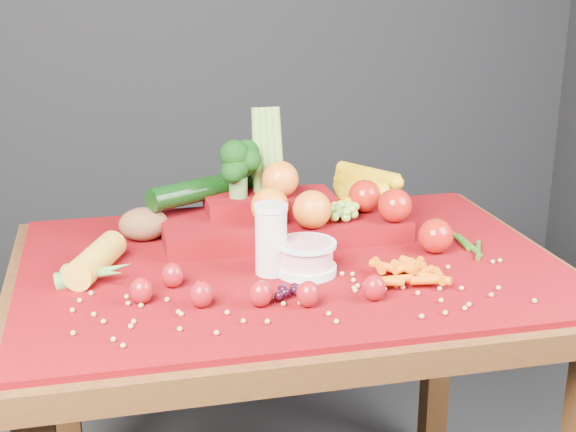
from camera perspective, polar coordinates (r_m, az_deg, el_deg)
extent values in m
cube|color=#3A1B0D|center=(1.61, 0.16, -4.44)|extent=(1.10, 0.80, 0.05)
cube|color=#3A1B0D|center=(2.04, -15.59, -11.74)|extent=(0.06, 0.06, 0.70)
cube|color=#3A1B0D|center=(2.20, 10.54, -9.12)|extent=(0.06, 0.06, 0.70)
cube|color=#65030D|center=(1.60, 0.16, -3.41)|extent=(1.05, 0.75, 0.01)
cylinder|color=beige|center=(1.52, -1.22, -1.65)|extent=(0.06, 0.06, 0.14)
cylinder|color=silver|center=(1.50, -1.23, 0.63)|extent=(0.06, 0.06, 0.01)
cylinder|color=silver|center=(1.54, 1.31, -3.79)|extent=(0.12, 0.12, 0.02)
cylinder|color=pink|center=(1.53, 1.32, -2.69)|extent=(0.10, 0.10, 0.05)
cylinder|color=silver|center=(1.52, 1.32, -2.00)|extent=(0.11, 0.11, 0.01)
ellipsoid|color=maroon|center=(1.48, -8.20, -4.18)|extent=(0.04, 0.04, 0.05)
cone|color=#0B4010|center=(1.48, -8.24, -3.36)|extent=(0.03, 0.03, 0.01)
ellipsoid|color=maroon|center=(1.43, -10.39, -5.25)|extent=(0.04, 0.04, 0.05)
cone|color=#0B4010|center=(1.42, -10.44, -4.40)|extent=(0.03, 0.03, 0.01)
ellipsoid|color=maroon|center=(1.40, -6.18, -5.57)|extent=(0.04, 0.04, 0.05)
cone|color=#0B4010|center=(1.39, -6.21, -4.71)|extent=(0.03, 0.03, 0.01)
ellipsoid|color=maroon|center=(1.39, -1.97, -5.54)|extent=(0.04, 0.04, 0.05)
cone|color=#0B4010|center=(1.38, -1.98, -4.68)|extent=(0.03, 0.03, 0.01)
ellipsoid|color=maroon|center=(1.39, 1.45, -5.57)|extent=(0.04, 0.04, 0.05)
cone|color=#0B4010|center=(1.38, 1.46, -4.71)|extent=(0.03, 0.03, 0.01)
ellipsoid|color=maroon|center=(1.42, 6.15, -5.10)|extent=(0.04, 0.04, 0.05)
cone|color=#0B4010|center=(1.41, 6.18, -4.25)|extent=(0.03, 0.03, 0.01)
cylinder|color=gold|center=(1.57, -13.51, -3.04)|extent=(0.12, 0.19, 0.06)
ellipsoid|color=brown|center=(1.73, -10.23, -0.57)|extent=(0.11, 0.08, 0.07)
cube|color=#65030D|center=(1.73, -0.33, -0.72)|extent=(0.52, 0.22, 0.04)
cube|color=#65030D|center=(1.76, -1.33, 0.97)|extent=(0.28, 0.12, 0.03)
sphere|color=maroon|center=(1.70, 7.62, 0.75)|extent=(0.07, 0.07, 0.07)
sphere|color=maroon|center=(1.66, 10.45, -1.39)|extent=(0.07, 0.07, 0.07)
sphere|color=maroon|center=(1.75, 5.48, 1.42)|extent=(0.07, 0.07, 0.07)
sphere|color=red|center=(1.66, -1.30, 0.68)|extent=(0.08, 0.08, 0.08)
sphere|color=red|center=(1.64, 1.72, 0.46)|extent=(0.08, 0.08, 0.08)
sphere|color=red|center=(1.73, -0.56, 2.64)|extent=(0.08, 0.08, 0.08)
cylinder|color=gold|center=(1.83, 4.03, 1.50)|extent=(0.06, 0.18, 0.04)
cylinder|color=gold|center=(1.83, 4.64, 1.99)|extent=(0.04, 0.18, 0.04)
cylinder|color=gold|center=(1.83, 5.25, 2.48)|extent=(0.08, 0.18, 0.04)
cylinder|color=gold|center=(1.83, 5.71, 2.96)|extent=(0.11, 0.18, 0.04)
cylinder|color=#3F662D|center=(1.74, -3.56, 2.08)|extent=(0.04, 0.04, 0.04)
cylinder|color=olive|center=(1.77, -2.21, 4.16)|extent=(0.03, 0.06, 0.22)
cylinder|color=olive|center=(1.78, -1.70, 4.19)|extent=(0.02, 0.06, 0.22)
cylinder|color=olive|center=(1.78, -1.19, 4.22)|extent=(0.02, 0.06, 0.22)
cylinder|color=olive|center=(1.78, -0.69, 4.24)|extent=(0.03, 0.06, 0.22)
cylinder|color=black|center=(1.77, -6.03, 1.92)|extent=(0.26, 0.17, 0.05)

